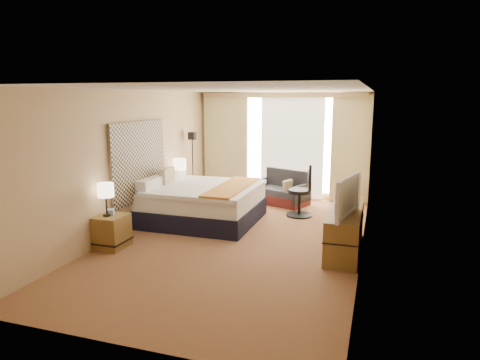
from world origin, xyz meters
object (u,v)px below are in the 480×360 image
(lamp_left, at_px, (106,191))
(television, at_px, (341,196))
(nightstand_right, at_px, (179,198))
(loveseat, at_px, (282,193))
(bed, at_px, (202,202))
(media_dresser, at_px, (345,230))
(nightstand_left, at_px, (112,232))
(desk_chair, at_px, (303,193))
(floor_lamp, at_px, (193,153))
(lamp_right, at_px, (179,165))

(lamp_left, xyz_separation_m, television, (3.68, 0.69, 0.03))
(nightstand_right, xyz_separation_m, loveseat, (2.02, 1.35, -0.01))
(nightstand_right, xyz_separation_m, bed, (0.81, -0.60, 0.11))
(nightstand_right, relative_size, media_dresser, 0.31)
(media_dresser, distance_m, loveseat, 3.26)
(nightstand_left, height_order, loveseat, loveseat)
(media_dresser, bearing_deg, nightstand_left, -164.16)
(media_dresser, relative_size, loveseat, 1.26)
(media_dresser, xyz_separation_m, desk_chair, (-1.02, 1.85, 0.15))
(floor_lamp, relative_size, television, 1.57)
(floor_lamp, distance_m, lamp_left, 3.41)
(media_dresser, xyz_separation_m, bed, (-2.89, 0.85, 0.04))
(nightstand_right, bearing_deg, television, -27.06)
(floor_lamp, distance_m, television, 4.58)
(nightstand_right, distance_m, lamp_left, 2.65)
(loveseat, relative_size, desk_chair, 1.27)
(nightstand_left, distance_m, lamp_right, 2.66)
(bed, height_order, floor_lamp, floor_lamp)
(nightstand_right, bearing_deg, loveseat, 33.65)
(bed, distance_m, floor_lamp, 1.85)
(lamp_left, height_order, lamp_right, lamp_right)
(nightstand_left, relative_size, television, 0.52)
(nightstand_right, bearing_deg, nightstand_left, -90.00)
(loveseat, bearing_deg, desk_chair, -32.65)
(nightstand_right, height_order, media_dresser, media_dresser)
(media_dresser, bearing_deg, nightstand_right, 158.60)
(media_dresser, relative_size, television, 1.69)
(media_dresser, distance_m, lamp_left, 3.95)
(nightstand_right, height_order, loveseat, loveseat)
(media_dresser, xyz_separation_m, loveseat, (-1.68, 2.80, -0.09))
(media_dresser, bearing_deg, television, -96.87)
(television, bearing_deg, nightstand_left, 112.68)
(nightstand_left, xyz_separation_m, lamp_left, (-0.03, -0.06, 0.70))
(bed, xyz_separation_m, lamp_right, (-0.79, 0.65, 0.63))
(nightstand_left, bearing_deg, lamp_left, -121.28)
(loveseat, height_order, lamp_right, lamp_right)
(floor_lamp, xyz_separation_m, lamp_right, (0.05, -0.80, -0.16))
(nightstand_right, height_order, lamp_right, lamp_right)
(lamp_left, bearing_deg, desk_chair, 47.54)
(floor_lamp, xyz_separation_m, desk_chair, (2.71, -0.45, -0.68))
(television, bearing_deg, nightstand_right, 75.74)
(floor_lamp, bearing_deg, nightstand_right, -87.98)
(media_dresser, height_order, loveseat, loveseat)
(floor_lamp, bearing_deg, nightstand_left, -89.49)
(television, bearing_deg, lamp_left, 113.45)
(floor_lamp, height_order, lamp_left, floor_lamp)
(floor_lamp, bearing_deg, bed, -59.96)
(media_dresser, xyz_separation_m, floor_lamp, (-3.73, 2.30, 0.83))
(floor_lamp, bearing_deg, lamp_left, -90.08)
(nightstand_left, bearing_deg, media_dresser, 15.84)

